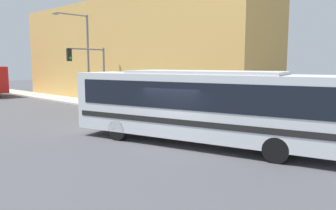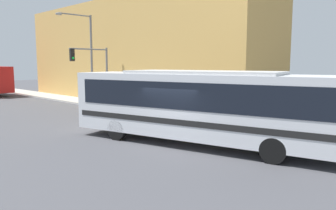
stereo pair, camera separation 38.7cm
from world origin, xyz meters
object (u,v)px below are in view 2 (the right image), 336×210
object	(u,v)px
city_bus	(202,103)
pedestrian_near_corner	(100,93)
parking_meter	(131,98)
street_lamp	(87,51)
traffic_light_pole	(94,66)
fire_hydrant	(186,112)

from	to	relation	value
city_bus	pedestrian_near_corner	bearing A→B (deg)	58.76
parking_meter	street_lamp	size ratio (longest dim) A/B	0.17
traffic_light_pole	pedestrian_near_corner	bearing A→B (deg)	46.52
street_lamp	pedestrian_near_corner	xyz separation A→B (m)	(0.78, -0.54, -3.51)
fire_hydrant	pedestrian_near_corner	xyz separation A→B (m)	(0.59, 10.21, 0.50)
city_bus	pedestrian_near_corner	distance (m)	15.44
parking_meter	fire_hydrant	bearing A→B (deg)	-90.00
parking_meter	pedestrian_near_corner	bearing A→B (deg)	83.04
city_bus	traffic_light_pole	xyz separation A→B (m)	(3.07, 12.94, 1.48)
city_bus	traffic_light_pole	distance (m)	13.38
street_lamp	pedestrian_near_corner	size ratio (longest dim) A/B	4.22
city_bus	pedestrian_near_corner	size ratio (longest dim) A/B	7.14
parking_meter	pedestrian_near_corner	xyz separation A→B (m)	(0.59, 4.83, 0.05)
fire_hydrant	traffic_light_pole	xyz separation A→B (m)	(-1.06, 8.46, 2.79)
fire_hydrant	parking_meter	bearing A→B (deg)	90.00
traffic_light_pole	street_lamp	distance (m)	2.73
city_bus	parking_meter	world-z (taller)	city_bus
traffic_light_pole	pedestrian_near_corner	xyz separation A→B (m)	(1.65, 1.74, -2.29)
fire_hydrant	pedestrian_near_corner	world-z (taller)	pedestrian_near_corner
street_lamp	city_bus	bearing A→B (deg)	-104.51
fire_hydrant	traffic_light_pole	bearing A→B (deg)	97.16
city_bus	fire_hydrant	bearing A→B (deg)	33.87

